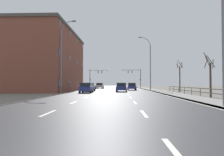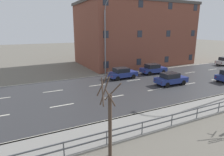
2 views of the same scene
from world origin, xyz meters
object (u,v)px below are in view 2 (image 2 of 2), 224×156
Objects in this scene: car_near_left at (171,79)px; brick_building at (133,34)px; car_far_left at (122,73)px; car_far_right at (153,69)px; street_lamp_left_bank at (105,39)px.

car_near_left is 0.20× the size of brick_building.
car_far_left is at bearing -38.57° from brick_building.
car_far_left is 5.85m from car_far_right.
brick_building reaches higher than car_far_right.
car_far_left is 0.19× the size of brick_building.
car_far_left and car_far_right have the same top height.
brick_building is at bearing 167.97° from car_far_right.
car_near_left is at bearing -16.06° from brick_building.
street_lamp_left_bank is 8.76m from car_far_right.
car_far_right is at bearing 65.46° from street_lamp_left_bank.
brick_building reaches higher than street_lamp_left_bank.
car_far_right is 1.01× the size of car_near_left.
street_lamp_left_bank is 11.94m from brick_building.
brick_building is (-7.18, 9.52, 0.52)m from street_lamp_left_bank.
car_near_left is (9.03, 4.85, -4.60)m from street_lamp_left_bank.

